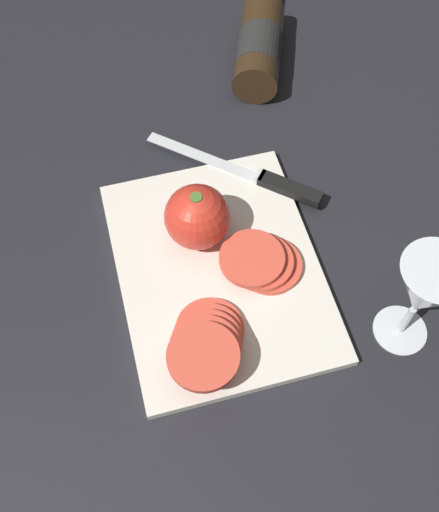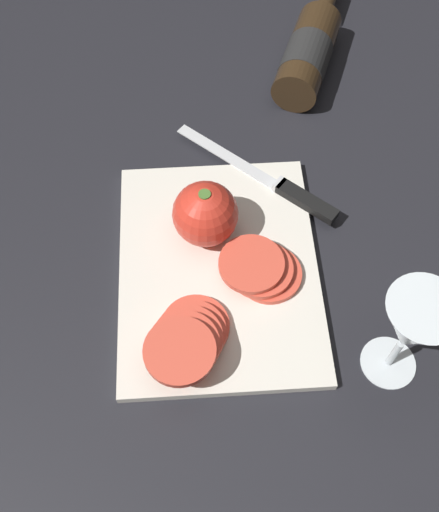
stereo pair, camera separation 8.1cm
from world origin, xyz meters
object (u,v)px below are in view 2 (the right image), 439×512
Objects in this scene: knife at (291,192)px; tomato_slice_stack_near at (188,338)px; wine_bottle at (309,51)px; tomato_slice_stack_far at (260,269)px; wine_glass at (412,329)px; whole_tomato at (205,214)px.

tomato_slice_stack_near is (-0.23, 0.16, 0.02)m from knife.
tomato_slice_stack_far is at bearing 163.39° from wine_bottle.
knife is at bearing -34.75° from tomato_slice_stack_near.
tomato_slice_stack_near is (0.03, 0.26, -0.07)m from wine_glass.
wine_bottle is at bearing -23.73° from tomato_slice_stack_near.
tomato_slice_stack_near is at bearing 156.27° from wine_bottle.
knife is at bearing -23.88° from tomato_slice_stack_far.
wine_glass reaches higher than whole_tomato.
knife is at bearing 167.02° from wine_bottle.
wine_glass is at bearing -130.87° from tomato_slice_stack_far.
whole_tomato is at bearing -10.25° from tomato_slice_stack_near.
tomato_slice_stack_far is (-0.41, 0.12, -0.01)m from wine_bottle.
wine_bottle is 0.56m from tomato_slice_stack_near.
wine_bottle is 2.80× the size of tomato_slice_stack_far.
wine_glass is 0.22m from tomato_slice_stack_far.
wine_glass is 1.22× the size of tomato_slice_stack_near.
tomato_slice_stack_near is 1.20× the size of tomato_slice_stack_far.
tomato_slice_stack_far is at bearing 107.51° from knife.
wine_glass is 0.27m from tomato_slice_stack_near.
whole_tomato is (0.21, 0.23, -0.05)m from wine_glass.
wine_bottle reaches higher than tomato_slice_stack_far.
tomato_slice_stack_far is (0.10, -0.10, -0.01)m from tomato_slice_stack_near.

